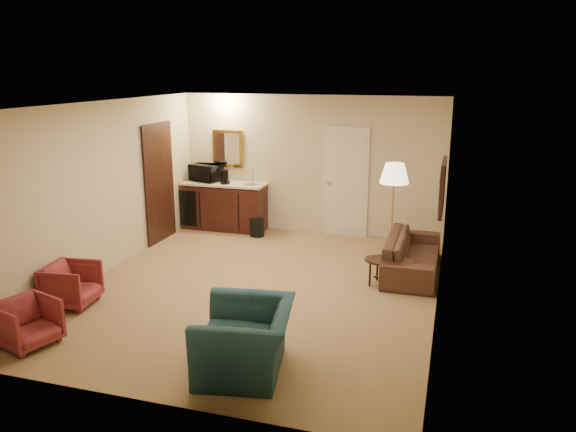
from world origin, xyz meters
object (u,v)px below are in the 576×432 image
at_px(wetbar_cabinet, 225,206).
at_px(coffee_table, 389,273).
at_px(rose_chair_near, 71,283).
at_px(coffee_maker, 225,177).
at_px(rose_chair_far, 27,321).
at_px(floor_lamp, 392,216).
at_px(waste_bin, 257,228).
at_px(microwave, 206,171).
at_px(sofa, 413,248).
at_px(teal_armchair, 245,329).

height_order(wetbar_cabinet, coffee_table, wetbar_cabinet).
distance_m(rose_chair_near, coffee_maker, 4.02).
relative_size(rose_chair_near, rose_chair_far, 1.05).
xyz_separation_m(wetbar_cabinet, floor_lamp, (3.38, -1.32, 0.38)).
relative_size(waste_bin, microwave, 0.56).
distance_m(sofa, teal_armchair, 3.78).
relative_size(coffee_table, floor_lamp, 0.42).
relative_size(teal_armchair, rose_chair_near, 1.70).
height_order(sofa, waste_bin, sofa).
xyz_separation_m(rose_chair_near, microwave, (0.09, 4.08, 0.81)).
distance_m(sofa, coffee_maker, 3.95).
bearing_deg(microwave, coffee_table, -11.93).
bearing_deg(coffee_table, floor_lamp, 94.72).
relative_size(teal_armchair, coffee_maker, 3.94).
bearing_deg(floor_lamp, wetbar_cabinet, 158.69).
xyz_separation_m(floor_lamp, coffee_maker, (-3.32, 1.23, 0.22)).
relative_size(rose_chair_near, coffee_table, 0.90).
height_order(wetbar_cabinet, waste_bin, wetbar_cabinet).
xyz_separation_m(teal_armchair, rose_chair_near, (-2.81, 0.91, -0.15)).
bearing_deg(rose_chair_far, teal_armchair, -68.61).
distance_m(rose_chair_near, rose_chair_far, 1.13).
bearing_deg(rose_chair_far, coffee_table, -33.92).
xyz_separation_m(rose_chair_near, rose_chair_far, (0.25, -1.10, -0.02)).
height_order(sofa, microwave, microwave).
xyz_separation_m(waste_bin, microwave, (-1.19, 0.38, 0.96)).
bearing_deg(teal_armchair, coffee_maker, -165.24).
bearing_deg(sofa, coffee_table, 158.65).
distance_m(rose_chair_far, microwave, 5.25).
distance_m(rose_chair_near, microwave, 4.16).
distance_m(wetbar_cabinet, microwave, 0.78).
bearing_deg(rose_chair_near, wetbar_cabinet, -13.55).
relative_size(teal_armchair, coffee_table, 1.53).
bearing_deg(floor_lamp, microwave, 159.82).
height_order(teal_armchair, coffee_table, teal_armchair).
bearing_deg(rose_chair_far, microwave, 19.03).
bearing_deg(rose_chair_near, sofa, -64.97).
xyz_separation_m(sofa, coffee_maker, (-3.66, 1.33, 0.67)).
xyz_separation_m(wetbar_cabinet, coffee_maker, (0.07, -0.09, 0.60)).
distance_m(rose_chair_far, coffee_maker, 5.08).
relative_size(floor_lamp, microwave, 2.83).
xyz_separation_m(teal_armchair, coffee_maker, (-2.25, 4.83, 0.59)).
bearing_deg(teal_armchair, rose_chair_near, -118.19).
height_order(wetbar_cabinet, sofa, wetbar_cabinet).
bearing_deg(rose_chair_near, coffee_table, -70.97).
bearing_deg(wetbar_cabinet, teal_armchair, -64.82).
bearing_deg(rose_chair_far, waste_bin, 5.13).
height_order(wetbar_cabinet, floor_lamp, floor_lamp).
distance_m(sofa, microwave, 4.46).
relative_size(wetbar_cabinet, waste_bin, 4.97).
xyz_separation_m(teal_armchair, microwave, (-2.73, 5.00, 0.65)).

